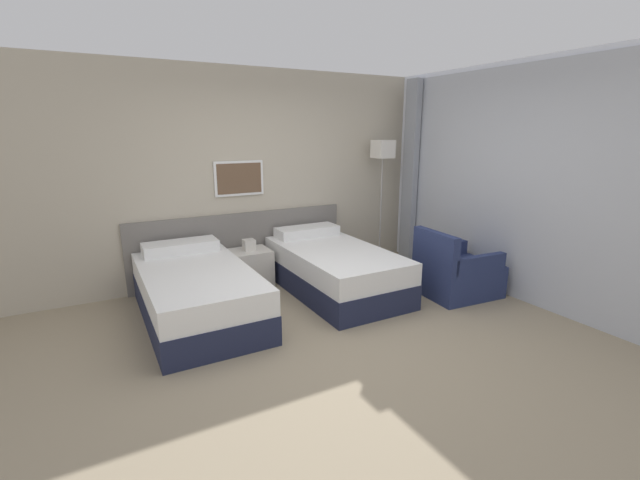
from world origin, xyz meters
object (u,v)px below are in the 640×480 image
at_px(nightstand, 250,267).
at_px(armchair, 456,274).
at_px(bed_near_window, 334,269).
at_px(floor_lamp, 383,159).
at_px(bed_near_door, 197,293).

distance_m(nightstand, armchair, 2.56).
relative_size(bed_near_window, nightstand, 3.27).
height_order(bed_near_window, armchair, armchair).
distance_m(floor_lamp, armchair, 1.97).
distance_m(bed_near_door, nightstand, 1.09).
distance_m(nightstand, floor_lamp, 2.41).
height_order(bed_near_door, armchair, armchair).
distance_m(bed_near_door, floor_lamp, 3.20).
height_order(nightstand, armchair, armchair).
bearing_deg(armchair, floor_lamp, 5.54).
relative_size(bed_near_door, floor_lamp, 1.08).
height_order(bed_near_door, nightstand, bed_near_door).
bearing_deg(bed_near_door, nightstand, 40.14).
xyz_separation_m(nightstand, floor_lamp, (2.02, -0.03, 1.30)).
relative_size(nightstand, floor_lamp, 0.33).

